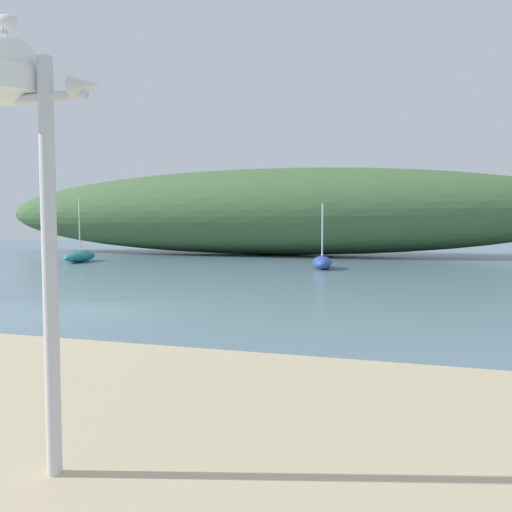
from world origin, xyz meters
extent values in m
plane|color=slate|center=(0.00, 0.00, 0.00)|extent=(120.00, 120.00, 0.00)
ellipsoid|color=#476B3D|center=(-1.97, 27.17, 3.40)|extent=(48.01, 10.72, 6.80)
cylinder|color=silver|center=(5.41, -7.69, 1.87)|extent=(0.12, 0.12, 3.33)
cylinder|color=silver|center=(5.41, -7.69, 3.22)|extent=(0.74, 0.07, 0.07)
cylinder|color=white|center=(5.04, -7.69, 3.36)|extent=(0.60, 0.60, 0.19)
sphere|color=white|center=(5.04, -7.69, 3.45)|extent=(0.55, 0.55, 0.55)
cone|color=silver|center=(5.78, -7.69, 3.28)|extent=(0.22, 0.20, 0.20)
cylinder|color=orange|center=(5.04, -7.71, 3.75)|extent=(0.01, 0.01, 0.05)
cylinder|color=orange|center=(5.04, -7.67, 3.75)|extent=(0.01, 0.01, 0.05)
ellipsoid|color=white|center=(5.04, -7.69, 3.84)|extent=(0.22, 0.12, 0.12)
ellipsoid|color=#9EA0A8|center=(5.04, -7.69, 3.86)|extent=(0.21, 0.10, 0.04)
ellipsoid|color=teal|center=(-11.17, 15.68, 0.33)|extent=(1.82, 3.90, 0.65)
cylinder|color=silver|center=(-11.17, 15.68, 2.26)|extent=(0.08, 0.08, 3.60)
cylinder|color=silver|center=(-11.28, 16.24, 0.71)|extent=(0.39, 1.67, 0.06)
ellipsoid|color=#2D4C9E|center=(4.27, 14.82, 0.33)|extent=(1.47, 2.82, 0.67)
cylinder|color=silver|center=(4.27, 14.82, 1.95)|extent=(0.08, 0.08, 2.97)
cylinder|color=silver|center=(4.20, 15.22, 0.72)|extent=(0.28, 1.20, 0.06)
camera|label=1|loc=(8.06, -10.98, 2.21)|focal=34.51mm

